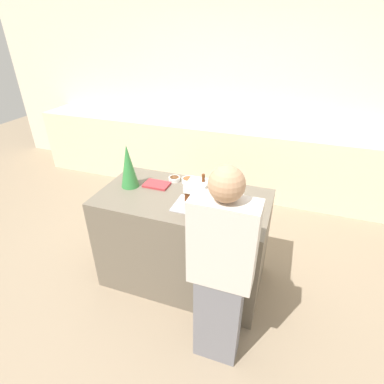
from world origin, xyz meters
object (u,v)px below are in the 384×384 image
person (221,273)px  decorative_tree (128,166)px  candy_bowl_near_tray_right (188,180)px  cookbook (157,185)px  candy_bowl_front_corner (210,184)px  candy_bowl_behind_tray (238,199)px  mug (246,206)px  gingerbread_house (197,194)px  baking_tray (197,206)px  candy_bowl_far_left (174,179)px

person → decorative_tree: bearing=147.0°
candy_bowl_near_tray_right → cookbook: candy_bowl_near_tray_right is taller
candy_bowl_front_corner → person: bearing=-69.1°
candy_bowl_behind_tray → person: size_ratio=0.08×
mug → candy_bowl_behind_tray: bearing=126.4°
gingerbread_house → candy_bowl_near_tray_right: (-0.20, 0.36, -0.09)m
gingerbread_house → candy_bowl_front_corner: 0.37m
baking_tray → decorative_tree: decorative_tree is taller
baking_tray → mug: 0.38m
candy_bowl_far_left → baking_tray: bearing=-46.3°
candy_bowl_front_corner → cookbook: candy_bowl_front_corner is taller
gingerbread_house → candy_bowl_near_tray_right: size_ratio=2.27×
candy_bowl_behind_tray → mug: bearing=-53.6°
candy_bowl_behind_tray → mug: mug is taller
candy_bowl_far_left → candy_bowl_near_tray_right: candy_bowl_near_tray_right is taller
cookbook → candy_bowl_behind_tray: bearing=-2.1°
candy_bowl_front_corner → person: 0.95m
candy_bowl_far_left → cookbook: size_ratio=0.47×
gingerbread_house → decorative_tree: (-0.67, 0.13, 0.08)m
candy_bowl_far_left → candy_bowl_behind_tray: size_ratio=0.80×
gingerbread_house → person: 0.67m
baking_tray → candy_bowl_near_tray_right: 0.41m
candy_bowl_far_left → candy_bowl_front_corner: (0.34, 0.00, 0.00)m
candy_bowl_far_left → candy_bowl_near_tray_right: (0.13, 0.00, 0.00)m
candy_bowl_behind_tray → cookbook: 0.74m
cookbook → person: person is taller
gingerbread_house → mug: bearing=10.3°
mug → person: person is taller
candy_bowl_near_tray_right → mug: 0.65m
candy_bowl_far_left → cookbook: candy_bowl_far_left is taller
candy_bowl_near_tray_right → person: size_ratio=0.08×
baking_tray → candy_bowl_behind_tray: bearing=32.8°
mug → person: 0.62m
cookbook → person: size_ratio=0.14×
candy_bowl_near_tray_right → person: 1.05m
candy_bowl_front_corner → candy_bowl_near_tray_right: size_ratio=1.03×
candy_bowl_behind_tray → candy_bowl_near_tray_right: 0.52m
decorative_tree → person: bearing=-33.0°
baking_tray → candy_bowl_far_left: (-0.34, 0.35, 0.02)m
decorative_tree → gingerbread_house: bearing=-11.0°
candy_bowl_behind_tray → person: (0.05, -0.71, -0.13)m
decorative_tree → person: size_ratio=0.25×
candy_bowl_front_corner → cookbook: (-0.45, -0.14, -0.01)m
gingerbread_house → cookbook: bearing=154.8°
candy_bowl_behind_tray → cookbook: size_ratio=0.58×
candy_bowl_front_corner → mug: mug is taller
baking_tray → mug: bearing=10.3°
baking_tray → gingerbread_house: (0.00, 0.00, 0.11)m
candy_bowl_near_tray_right → candy_bowl_front_corner: bearing=-0.3°
decorative_tree → candy_bowl_behind_tray: decorative_tree is taller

